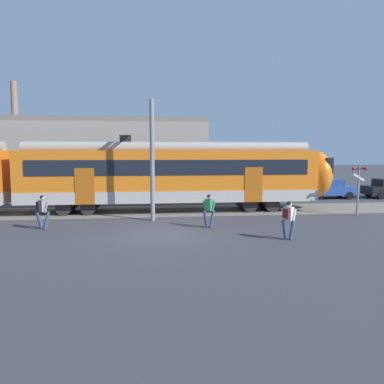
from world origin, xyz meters
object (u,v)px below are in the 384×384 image
(pedestrian_grey, at_px, (42,209))
(crossing_signal, at_px, (359,181))
(parked_car_blue, at_px, (329,189))
(pedestrian_green, at_px, (209,208))
(pedestrian_white, at_px, (288,217))

(pedestrian_grey, xyz_separation_m, crossing_signal, (17.18, 2.03, 1.02))
(parked_car_blue, bearing_deg, pedestrian_grey, -152.95)
(pedestrian_grey, height_order, crossing_signal, crossing_signal)
(pedestrian_green, xyz_separation_m, crossing_signal, (9.15, 2.52, 1.05))
(parked_car_blue, height_order, crossing_signal, crossing_signal)
(pedestrian_grey, xyz_separation_m, parked_car_blue, (19.33, 9.87, -0.21))
(pedestrian_green, distance_m, crossing_signal, 9.55)
(crossing_signal, bearing_deg, parked_car_blue, 74.72)
(pedestrian_white, bearing_deg, pedestrian_grey, 163.10)
(pedestrian_grey, xyz_separation_m, pedestrian_white, (10.99, -3.34, 0.00))
(pedestrian_grey, relative_size, parked_car_blue, 0.42)
(parked_car_blue, bearing_deg, crossing_signal, -105.28)
(crossing_signal, bearing_deg, pedestrian_white, -139.03)
(pedestrian_green, distance_m, parked_car_blue, 15.32)
(pedestrian_grey, height_order, pedestrian_green, same)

